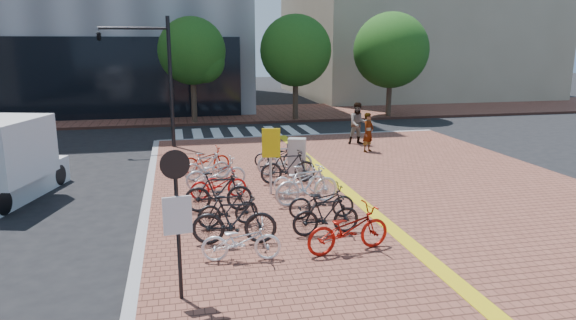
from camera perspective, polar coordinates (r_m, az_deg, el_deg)
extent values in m
plane|color=black|center=(13.63, 1.29, -6.88)|extent=(120.00, 120.00, 0.00)
cube|color=brown|center=(10.62, 24.68, -13.60)|extent=(14.00, 34.00, 0.15)
cube|color=gold|center=(10.05, 20.01, -14.20)|extent=(0.40, 34.00, 0.01)
cube|color=gray|center=(25.61, 1.46, 2.64)|extent=(14.00, 0.25, 0.15)
cube|color=brown|center=(33.91, -7.17, 5.04)|extent=(70.00, 8.00, 0.15)
cube|color=silver|center=(26.86, -12.13, 2.68)|extent=(0.50, 4.00, 0.01)
cube|color=silver|center=(26.88, -10.00, 2.78)|extent=(0.50, 4.00, 0.01)
cube|color=silver|center=(26.94, -7.87, 2.88)|extent=(0.50, 4.00, 0.01)
cube|color=silver|center=(27.04, -5.76, 2.97)|extent=(0.50, 4.00, 0.01)
cube|color=silver|center=(27.17, -3.66, 3.06)|extent=(0.50, 4.00, 0.01)
cube|color=silver|center=(27.33, -1.58, 3.14)|extent=(0.50, 4.00, 0.01)
cube|color=silver|center=(27.54, 0.46, 3.21)|extent=(0.50, 4.00, 0.01)
cube|color=silver|center=(27.77, 2.48, 3.28)|extent=(0.50, 4.00, 0.01)
cylinder|color=#38281E|center=(30.15, -10.42, 6.61)|extent=(0.32, 0.32, 2.60)
sphere|color=#194714|center=(29.99, -10.63, 11.84)|extent=(3.80, 3.80, 3.80)
sphere|color=#194714|center=(29.73, -9.39, 10.72)|extent=(2.40, 2.40, 2.40)
cylinder|color=#38281E|center=(30.95, 0.83, 6.97)|extent=(0.32, 0.32, 2.60)
sphere|color=#194714|center=(30.79, 0.85, 12.07)|extent=(4.20, 4.20, 4.20)
sphere|color=#194714|center=(30.66, 2.09, 10.94)|extent=(2.40, 2.40, 2.40)
cylinder|color=#38281E|center=(32.84, 11.15, 7.07)|extent=(0.32, 0.32, 2.60)
sphere|color=#194714|center=(32.69, 11.36, 11.87)|extent=(4.60, 4.60, 4.60)
sphere|color=#194714|center=(32.68, 12.51, 10.76)|extent=(2.40, 2.40, 2.40)
imported|color=white|center=(10.84, -5.22, -8.92)|extent=(1.72, 0.78, 0.87)
imported|color=black|center=(11.66, -5.99, -6.63)|extent=(1.97, 0.81, 1.15)
imported|color=black|center=(12.82, -6.68, -5.36)|extent=(1.59, 0.67, 0.93)
imported|color=black|center=(13.93, -7.72, -3.53)|extent=(1.87, 0.67, 1.10)
imported|color=red|center=(15.14, -7.73, -2.66)|extent=(1.71, 0.76, 0.87)
imported|color=silver|center=(16.12, -8.00, -1.47)|extent=(2.00, 1.00, 1.00)
imported|color=#A7A7AB|center=(17.25, -9.02, -0.69)|extent=(1.58, 0.61, 0.92)
imported|color=#A41B0B|center=(18.33, -9.13, 0.05)|extent=(1.77, 0.88, 0.89)
imported|color=#A2130B|center=(11.30, 6.70, -7.62)|extent=(2.05, 1.02, 1.03)
imported|color=black|center=(12.21, 4.24, -6.07)|extent=(1.68, 0.56, 1.00)
imported|color=black|center=(13.35, 3.75, -4.60)|extent=(1.75, 0.68, 0.91)
imported|color=silver|center=(14.41, 2.12, -2.76)|extent=(1.98, 0.87, 1.15)
imported|color=white|center=(15.52, 1.27, -2.23)|extent=(1.63, 0.70, 0.83)
imported|color=black|center=(16.62, 0.02, -0.73)|extent=(1.86, 0.60, 1.11)
imported|color=#BBBBC0|center=(17.58, -0.32, 0.11)|extent=(1.95, 0.61, 1.16)
imported|color=black|center=(18.83, -1.33, 0.47)|extent=(1.65, 0.72, 0.84)
imported|color=gray|center=(21.73, 8.91, 3.05)|extent=(0.71, 0.66, 1.64)
imported|color=#474E5A|center=(23.31, 7.81, 4.04)|extent=(0.97, 0.78, 1.88)
cube|color=silver|center=(17.55, 1.00, 0.33)|extent=(0.71, 0.61, 1.30)
cylinder|color=#B7B7BC|center=(15.32, -1.94, -0.26)|extent=(0.09, 0.09, 1.96)
cube|color=yellow|center=(15.15, -1.92, 1.90)|extent=(0.55, 0.14, 0.87)
cylinder|color=black|center=(9.15, -12.12, -7.26)|extent=(0.08, 0.08, 2.69)
cylinder|color=black|center=(8.78, -12.46, -0.49)|extent=(0.50, 0.10, 0.50)
cube|color=silver|center=(9.02, -12.19, -6.04)|extent=(0.49, 0.10, 0.67)
cylinder|color=black|center=(22.90, -12.90, 8.35)|extent=(0.17, 0.17, 5.58)
cylinder|color=black|center=(22.90, -16.78, 13.85)|extent=(2.79, 0.11, 0.11)
imported|color=black|center=(23.03, -20.29, 12.90)|extent=(0.25, 1.16, 0.47)
cube|color=silver|center=(17.74, -28.87, -2.37)|extent=(2.97, 4.69, 0.87)
cube|color=silver|center=(18.57, -27.18, 1.80)|extent=(2.27, 2.27, 1.26)
cylinder|color=black|center=(19.46, -28.49, -1.40)|extent=(0.39, 0.71, 0.68)
cylinder|color=black|center=(18.64, -24.20, -1.53)|extent=(0.39, 0.71, 0.68)
cylinder|color=black|center=(16.07, -29.25, -4.22)|extent=(0.39, 0.71, 0.68)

